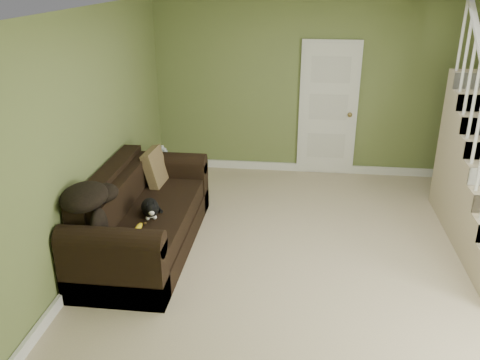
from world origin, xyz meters
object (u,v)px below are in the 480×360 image
(side_table, at_px, (163,183))
(cat, at_px, (149,208))
(sofa, at_px, (141,220))
(banana, at_px, (138,228))

(side_table, xyz_separation_m, cat, (0.23, -1.36, 0.30))
(sofa, bearing_deg, cat, -48.75)
(banana, bearing_deg, sofa, 106.61)
(side_table, bearing_deg, banana, -82.85)
(sofa, relative_size, side_table, 2.92)
(cat, height_order, banana, cat)
(sofa, distance_m, banana, 0.56)
(sofa, height_order, side_table, sofa)
(cat, bearing_deg, banana, -114.83)
(sofa, xyz_separation_m, cat, (0.16, -0.19, 0.24))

